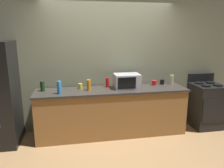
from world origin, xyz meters
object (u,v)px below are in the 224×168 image
bottle_dish_soap (89,85)px  bottle_hand_soap (172,80)px  stove_range (206,105)px  bottle_spray_cleaner (59,87)px  mug_black (162,82)px  microwave (127,81)px  bottle_hot_sauce (107,83)px  mug_yellow (80,86)px  bottle_wine (43,86)px  mug_red (154,83)px

bottle_dish_soap → bottle_hand_soap: 1.72m
stove_range → bottle_hand_soap: 0.91m
stove_range → bottle_spray_cleaner: 3.01m
bottle_hand_soap → mug_black: bearing=172.8°
bottle_dish_soap → mug_black: bottle_dish_soap is taller
microwave → bottle_dish_soap: bearing=-176.7°
bottle_hot_sauce → mug_yellow: size_ratio=1.97×
bottle_wine → bottle_spray_cleaner: bottle_spray_cleaner is taller
mug_yellow → mug_red: 1.48m
stove_range → bottle_dish_soap: bottle_dish_soap is taller
bottle_hot_sauce → bottle_spray_cleaner: size_ratio=0.81×
bottle_hand_soap → bottle_hot_sauce: bearing=-179.6°
mug_red → bottle_wine: bearing=-178.0°
bottle_hot_sauce → bottle_hand_soap: bottle_hand_soap is taller
bottle_hot_sauce → mug_red: (0.96, 0.00, -0.04)m
bottle_hot_sauce → bottle_wine: (-1.20, -0.07, 0.00)m
bottle_wine → bottle_hand_soap: 2.54m
bottle_wine → mug_red: bearing=2.0°
bottle_hot_sauce → bottle_wine: 1.20m
stove_range → microwave: (-1.70, 0.05, 0.57)m
microwave → mug_red: size_ratio=5.08×
microwave → mug_black: (0.79, 0.16, -0.09)m
bottle_dish_soap → mug_red: (1.33, 0.17, -0.05)m
stove_range → mug_black: stove_range is taller
mug_yellow → mug_red: mug_red is taller
bottle_dish_soap → mug_red: size_ratio=2.09×
stove_range → bottle_spray_cleaner: bearing=-177.3°
mug_red → mug_black: size_ratio=0.99×
stove_range → mug_red: size_ratio=11.42×
stove_range → bottle_dish_soap: bearing=179.8°
microwave → mug_yellow: (-0.88, 0.12, -0.09)m
bottle_spray_cleaner → mug_black: (2.04, 0.35, -0.07)m
stove_range → bottle_spray_cleaner: size_ratio=4.78×
stove_range → bottle_wine: size_ratio=5.88×
stove_range → mug_yellow: 2.63m
stove_range → mug_yellow: bearing=176.3°
bottle_hand_soap → bottle_spray_cleaner: bearing=-171.8°
microwave → bottle_spray_cleaner: microwave is taller
mug_yellow → mug_black: (1.67, 0.04, 0.00)m
mug_yellow → bottle_spray_cleaner: bearing=-140.4°
microwave → bottle_wine: microwave is taller
bottle_spray_cleaner → mug_red: (1.85, 0.32, -0.07)m
stove_range → microwave: microwave is taller
mug_yellow → bottle_hot_sauce: bearing=0.4°
microwave → bottle_hot_sauce: microwave is taller
microwave → bottle_dish_soap: microwave is taller
bottle_hand_soap → mug_red: size_ratio=2.00×
mug_black → bottle_wine: bearing=-177.4°
stove_range → mug_red: bearing=171.0°
bottle_dish_soap → mug_red: bearing=7.2°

